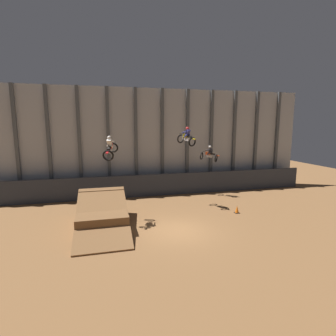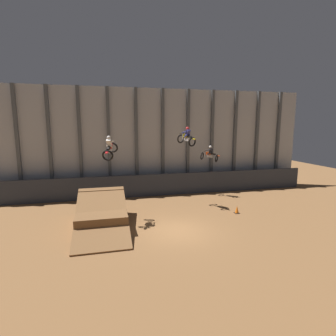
# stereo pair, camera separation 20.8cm
# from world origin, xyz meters

# --- Properties ---
(ground_plane) EXTENTS (60.00, 60.00, 0.00)m
(ground_plane) POSITION_xyz_m (0.00, 0.00, 0.00)
(ground_plane) COLOR brown
(arena_back_wall) EXTENTS (32.00, 0.40, 9.96)m
(arena_back_wall) POSITION_xyz_m (0.00, 9.88, 4.98)
(arena_back_wall) COLOR #ADB2B7
(arena_back_wall) RESTS_ON ground_plane
(lower_barrier) EXTENTS (31.36, 0.20, 2.04)m
(lower_barrier) POSITION_xyz_m (0.00, 8.48, 1.02)
(lower_barrier) COLOR #2D333D
(lower_barrier) RESTS_ON ground_plane
(dirt_ramp) EXTENTS (3.18, 6.31, 2.12)m
(dirt_ramp) POSITION_xyz_m (-4.55, 2.25, 0.70)
(dirt_ramp) COLOR brown
(dirt_ramp) RESTS_ON ground_plane
(rider_bike_left_air) EXTENTS (1.15, 1.90, 1.63)m
(rider_bike_left_air) POSITION_xyz_m (-3.87, 2.62, 5.04)
(rider_bike_left_air) COLOR black
(rider_bike_center_air) EXTENTS (1.30, 1.83, 1.55)m
(rider_bike_center_air) POSITION_xyz_m (2.17, 4.98, 5.57)
(rider_bike_center_air) COLOR black
(rider_bike_right_air) EXTENTS (1.68, 1.58, 1.53)m
(rider_bike_right_air) POSITION_xyz_m (5.21, 7.49, 3.84)
(rider_bike_right_air) COLOR black
(traffic_cone_near_ramp) EXTENTS (0.36, 0.36, 0.58)m
(traffic_cone_near_ramp) POSITION_xyz_m (5.26, 2.13, 0.28)
(traffic_cone_near_ramp) COLOR black
(traffic_cone_near_ramp) RESTS_ON ground_plane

